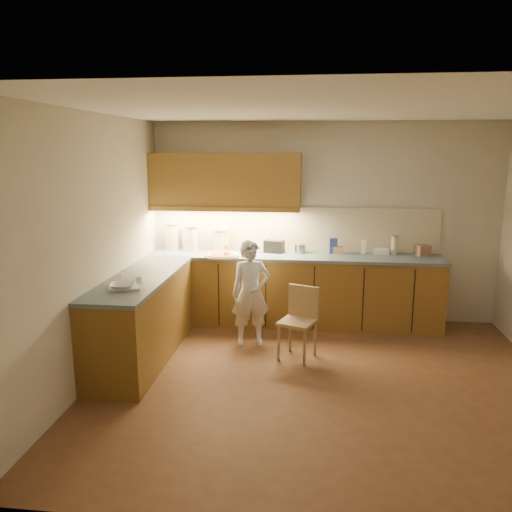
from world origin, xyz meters
name	(u,v)px	position (x,y,z in m)	size (l,w,h in m)	color
room	(328,213)	(0.00, 0.00, 1.68)	(4.54, 4.50, 2.62)	#56341D
l_counter	(247,298)	(-0.92, 1.25, 0.46)	(3.77, 2.62, 0.92)	brown
backsplash	(295,229)	(-0.38, 1.99, 1.21)	(3.75, 0.02, 0.58)	beige
upper_cabinets	(225,181)	(-1.27, 1.82, 1.85)	(1.95, 0.36, 0.73)	brown
pizza_on_board	(222,255)	(-1.27, 1.49, 0.94)	(0.44, 0.44, 0.18)	tan
child	(251,293)	(-0.83, 0.93, 0.62)	(0.45, 0.30, 1.23)	silver
wooden_chair	(300,317)	(-0.25, 0.62, 0.46)	(0.46, 0.46, 0.79)	tan
mixing_bowl	(122,286)	(-1.95, -0.11, 0.95)	(0.24, 0.24, 0.06)	white
canister_a	(172,237)	(-2.01, 1.84, 1.10)	(0.18, 0.18, 0.36)	silver
canister_b	(188,239)	(-1.81, 1.89, 1.06)	(0.16, 0.16, 0.28)	white
canister_c	(192,238)	(-1.74, 1.83, 1.08)	(0.17, 0.17, 0.33)	silver
canister_d	(219,240)	(-1.37, 1.87, 1.06)	(0.17, 0.17, 0.27)	beige
oil_jug	(226,239)	(-1.29, 1.88, 1.07)	(0.12, 0.09, 0.34)	gold
toaster	(274,246)	(-0.63, 1.82, 1.00)	(0.28, 0.20, 0.17)	black
steel_pot	(300,248)	(-0.30, 1.84, 0.98)	(0.15, 0.15, 0.12)	#A1A0A5
blue_box	(333,246)	(0.13, 1.85, 1.02)	(0.10, 0.07, 0.20)	#304091
card_box_a	(338,250)	(0.20, 1.83, 0.97)	(0.13, 0.09, 0.09)	#A87F5A
white_bottle	(364,247)	(0.52, 1.87, 1.01)	(0.06, 0.06, 0.18)	white
flat_pack	(381,251)	(0.75, 1.89, 0.96)	(0.19, 0.13, 0.08)	white
tall_jar	(394,245)	(0.91, 1.87, 1.04)	(0.08, 0.08, 0.24)	silver
card_box_b	(423,250)	(1.27, 1.87, 0.98)	(0.17, 0.13, 0.13)	#A07656
dough_cloth	(125,287)	(-1.94, -0.07, 0.93)	(0.30, 0.24, 0.02)	white
spice_jar_a	(120,277)	(-2.08, 0.17, 0.96)	(0.06, 0.06, 0.09)	white
spice_jar_b	(139,281)	(-1.85, 0.07, 0.96)	(0.06, 0.06, 0.08)	white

